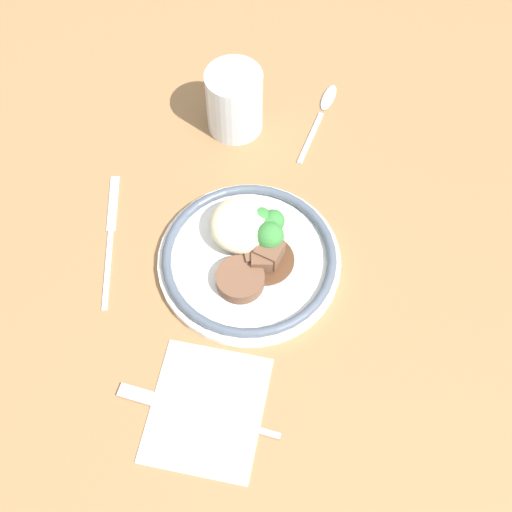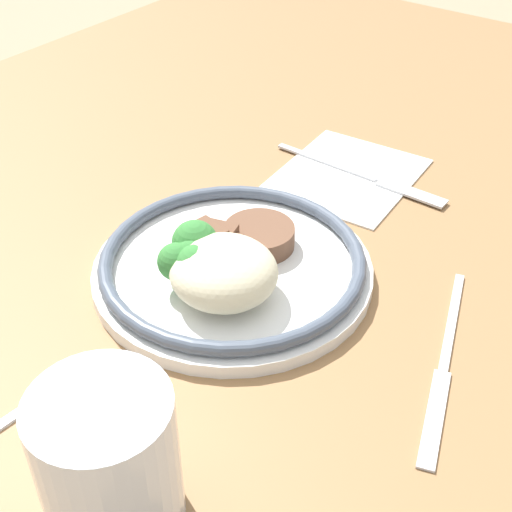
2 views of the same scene
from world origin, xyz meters
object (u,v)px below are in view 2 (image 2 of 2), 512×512
juice_glass (110,470)px  knife (444,366)px  plate (227,264)px  fork (374,179)px

juice_glass → knife: bearing=155.1°
plate → knife: (-0.02, 0.19, -0.02)m
knife → plate: bearing=-102.7°
juice_glass → knife: size_ratio=0.50×
plate → knife: size_ratio=1.18×
juice_glass → fork: bearing=-171.7°
plate → knife: 0.19m
plate → fork: 0.21m
juice_glass → knife: 0.25m
juice_glass → fork: 0.43m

